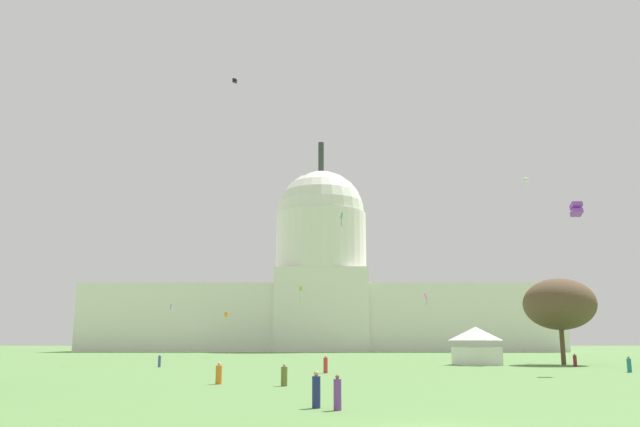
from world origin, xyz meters
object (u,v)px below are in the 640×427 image
(person_maroon_deep_crowd, at_px, (573,361))
(kite_white_high, at_px, (524,180))
(person_teal_back_center, at_px, (627,365))
(person_olive_front_right, at_px, (282,376))
(kite_black_high, at_px, (233,81))
(person_denim_lawn_far_left, at_px, (158,361))
(person_purple_back_left, at_px, (336,394))
(kite_lime_low, at_px, (299,292))
(kite_blue_low, at_px, (169,307))
(tree_east_mid, at_px, (558,304))
(person_navy_aisle_center, at_px, (315,391))
(kite_violet_low, at_px, (574,209))
(person_orange_front_center, at_px, (217,374))
(kite_magenta_low, at_px, (424,297))
(kite_orange_low, at_px, (224,314))
(event_tent, at_px, (474,346))
(person_red_mid_left, at_px, (324,365))
(capitol_building, at_px, (319,291))
(kite_yellow_low, at_px, (544,284))
(kite_green_mid, at_px, (340,216))

(person_maroon_deep_crowd, relative_size, kite_white_high, 0.38)
(person_teal_back_center, distance_m, kite_white_high, 69.86)
(person_olive_front_right, relative_size, kite_black_high, 1.96)
(person_denim_lawn_far_left, height_order, person_purple_back_left, person_purple_back_left)
(kite_lime_low, distance_m, kite_blue_low, 28.00)
(tree_east_mid, distance_m, person_purple_back_left, 66.14)
(person_navy_aisle_center, bearing_deg, kite_white_high, 50.27)
(person_denim_lawn_far_left, bearing_deg, person_olive_front_right, -156.97)
(person_olive_front_right, height_order, kite_violet_low, kite_violet_low)
(person_orange_front_center, bearing_deg, kite_magenta_low, 43.34)
(tree_east_mid, distance_m, kite_black_high, 61.17)
(tree_east_mid, height_order, kite_magenta_low, kite_magenta_low)
(kite_orange_low, bearing_deg, person_maroon_deep_crowd, 134.96)
(kite_magenta_low, xyz_separation_m, kite_violet_low, (1.90, -85.48, 3.39))
(event_tent, distance_m, kite_blue_low, 73.18)
(tree_east_mid, xyz_separation_m, person_maroon_deep_crowd, (-0.67, -5.67, -7.42))
(person_red_mid_left, distance_m, person_purple_back_left, 35.09)
(person_maroon_deep_crowd, xyz_separation_m, kite_lime_low, (-36.43, 54.30, 12.80))
(event_tent, xyz_separation_m, person_purple_back_left, (-20.30, -57.06, -1.81))
(capitol_building, xyz_separation_m, person_orange_front_center, (-7.99, -146.43, -17.45))
(person_orange_front_center, bearing_deg, event_tent, 24.43)
(kite_orange_low, bearing_deg, person_olive_front_right, 100.86)
(capitol_building, height_order, kite_violet_low, capitol_building)
(capitol_building, distance_m, tree_east_mid, 112.87)
(kite_orange_low, bearing_deg, kite_yellow_low, 144.72)
(person_red_mid_left, bearing_deg, event_tent, 51.70)
(person_denim_lawn_far_left, bearing_deg, event_tent, -84.18)
(person_purple_back_left, bearing_deg, kite_violet_low, 8.21)
(person_purple_back_left, relative_size, kite_green_mid, 0.48)
(person_red_mid_left, relative_size, kite_blue_low, 1.41)
(capitol_building, height_order, kite_green_mid, capitol_building)
(person_orange_front_center, bearing_deg, kite_violet_low, -4.68)
(tree_east_mid, bearing_deg, kite_lime_low, 127.35)
(kite_black_high, bearing_deg, person_denim_lawn_far_left, -3.83)
(person_teal_back_center, bearing_deg, kite_lime_low, 69.34)
(person_red_mid_left, bearing_deg, kite_lime_low, 98.61)
(kite_orange_low, height_order, kite_violet_low, kite_violet_low)
(event_tent, height_order, person_purple_back_left, event_tent)
(kite_magenta_low, bearing_deg, kite_black_high, -138.90)
(kite_magenta_low, xyz_separation_m, kite_yellow_low, (9.28, -53.85, -1.63))
(person_olive_front_right, relative_size, kite_white_high, 0.38)
(kite_violet_low, bearing_deg, event_tent, -75.39)
(kite_blue_low, bearing_deg, person_purple_back_left, 56.73)
(tree_east_mid, bearing_deg, kite_blue_low, 142.69)
(person_navy_aisle_center, distance_m, person_purple_back_left, 1.42)
(tree_east_mid, distance_m, kite_blue_low, 81.64)
(kite_magenta_low, xyz_separation_m, kite_white_high, (17.57, -23.15, 22.37))
(person_olive_front_right, bearing_deg, kite_green_mid, 97.15)
(event_tent, bearing_deg, kite_blue_low, 130.27)
(person_teal_back_center, height_order, kite_lime_low, kite_lime_low)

